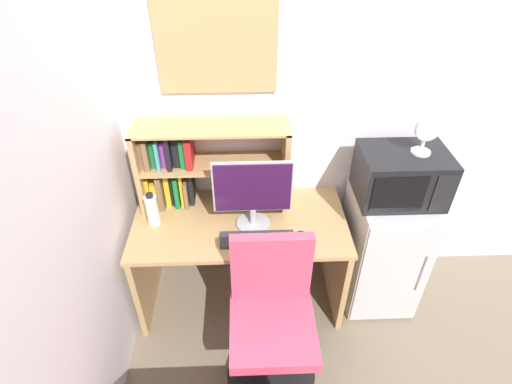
# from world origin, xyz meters

# --- Properties ---
(wall_back) EXTENTS (6.40, 0.04, 2.60)m
(wall_back) POSITION_xyz_m (0.40, 0.02, 1.30)
(wall_back) COLOR silver
(wall_back) RESTS_ON ground_plane
(desk) EXTENTS (1.33, 0.67, 0.73)m
(desk) POSITION_xyz_m (-0.88, -0.33, 0.52)
(desk) COLOR tan
(desk) RESTS_ON ground_plane
(hutch_bookshelf) EXTENTS (0.92, 0.27, 0.56)m
(hutch_bookshelf) POSITION_xyz_m (-1.19, -0.12, 1.03)
(hutch_bookshelf) COLOR tan
(hutch_bookshelf) RESTS_ON desk
(monitor) EXTENTS (0.47, 0.20, 0.46)m
(monitor) POSITION_xyz_m (-0.80, -0.37, 0.99)
(monitor) COLOR #B7B7BC
(monitor) RESTS_ON desk
(keyboard) EXTENTS (0.44, 0.13, 0.02)m
(keyboard) POSITION_xyz_m (-0.78, -0.51, 0.74)
(keyboard) COLOR #333338
(keyboard) RESTS_ON desk
(computer_mouse) EXTENTS (0.06, 0.09, 0.03)m
(computer_mouse) POSITION_xyz_m (-0.52, -0.50, 0.75)
(computer_mouse) COLOR black
(computer_mouse) RESTS_ON desk
(water_bottle) EXTENTS (0.08, 0.08, 0.23)m
(water_bottle) POSITION_xyz_m (-1.41, -0.33, 0.84)
(water_bottle) COLOR silver
(water_bottle) RESTS_ON desk
(mini_fridge) EXTENTS (0.46, 0.55, 0.88)m
(mini_fridge) POSITION_xyz_m (0.07, -0.31, 0.44)
(mini_fridge) COLOR silver
(mini_fridge) RESTS_ON ground_plane
(microwave) EXTENTS (0.50, 0.37, 0.31)m
(microwave) POSITION_xyz_m (0.07, -0.31, 1.04)
(microwave) COLOR black
(microwave) RESTS_ON mini_fridge
(desk_fan) EXTENTS (0.14, 0.11, 0.23)m
(desk_fan) POSITION_xyz_m (0.15, -0.31, 1.32)
(desk_fan) COLOR silver
(desk_fan) RESTS_ON microwave
(desk_chair) EXTENTS (0.54, 0.54, 0.97)m
(desk_chair) POSITION_xyz_m (-0.72, -0.87, 0.42)
(desk_chair) COLOR black
(desk_chair) RESTS_ON ground_plane
(wall_corkboard) EXTENTS (0.66, 0.02, 0.52)m
(wall_corkboard) POSITION_xyz_m (-0.98, -0.01, 1.71)
(wall_corkboard) COLOR tan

